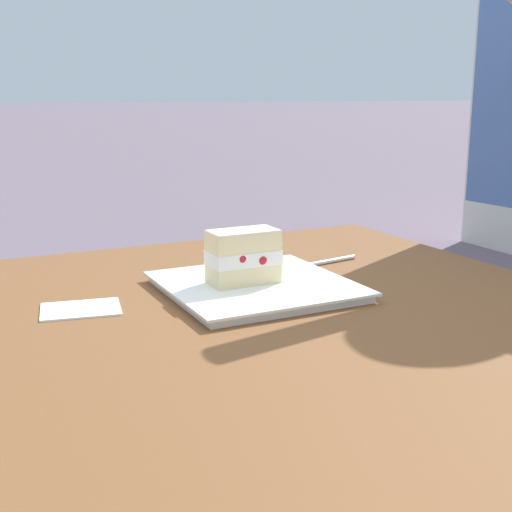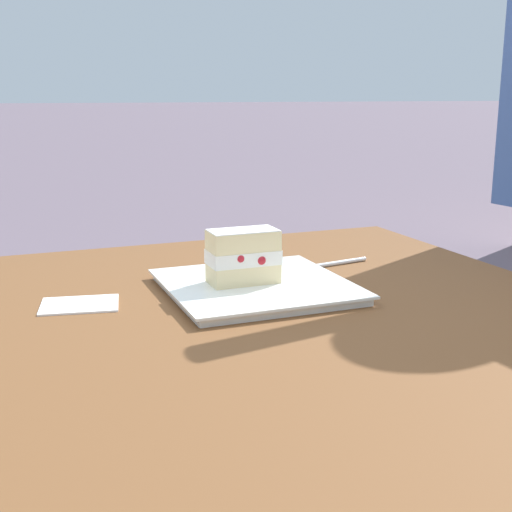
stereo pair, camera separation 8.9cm
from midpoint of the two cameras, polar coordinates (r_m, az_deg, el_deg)
patio_table at (r=0.96m, az=-3.81°, el=-11.71°), size 1.12×1.09×0.75m
dessert_plate at (r=1.08m, az=-2.35°, el=-2.61°), size 0.28×0.28×0.02m
cake_slice at (r=1.06m, az=-3.45°, el=-0.08°), size 0.11×0.07×0.08m
dessert_fork at (r=1.24m, az=2.88°, el=-0.68°), size 0.17×0.04×0.01m
paper_napkin at (r=1.03m, az=-16.83°, el=-4.31°), size 0.13×0.10×0.00m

